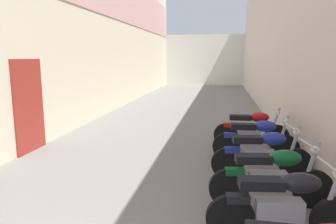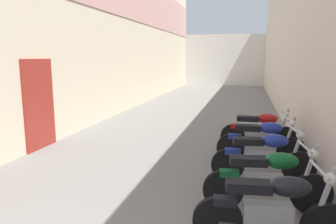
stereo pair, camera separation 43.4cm
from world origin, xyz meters
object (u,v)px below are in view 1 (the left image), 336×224
at_px(motorcycle_fourth, 262,153).
at_px(motorcycle_sixth, 252,128).
at_px(motorcycle_third, 272,176).
at_px(motorcycle_fifth, 256,139).
at_px(motorcycle_second, 284,204).

height_order(motorcycle_fourth, motorcycle_sixth, same).
distance_m(motorcycle_third, motorcycle_fourth, 1.10).
height_order(motorcycle_third, motorcycle_fifth, same).
bearing_deg(motorcycle_third, motorcycle_fifth, 90.00).
height_order(motorcycle_second, motorcycle_fifth, same).
bearing_deg(motorcycle_fourth, motorcycle_third, -90.00).
bearing_deg(motorcycle_second, motorcycle_third, 90.00).
bearing_deg(motorcycle_fourth, motorcycle_fifth, 90.00).
distance_m(motorcycle_second, motorcycle_third, 0.92).
bearing_deg(motorcycle_third, motorcycle_sixth, 90.00).
relative_size(motorcycle_third, motorcycle_fourth, 1.00).
height_order(motorcycle_second, motorcycle_fourth, same).
bearing_deg(motorcycle_fifth, motorcycle_third, -90.00).
distance_m(motorcycle_second, motorcycle_sixth, 4.11).
bearing_deg(motorcycle_second, motorcycle_fifth, 90.00).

